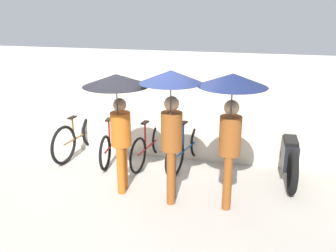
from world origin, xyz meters
name	(u,v)px	position (x,y,z in m)	size (l,w,h in m)	color
ground_plane	(121,201)	(0.00, 0.00, 0.00)	(30.00, 30.00, 0.00)	#9E998E
back_wall	(154,105)	(0.00, 1.96, 1.05)	(12.08, 0.12, 2.11)	beige
parked_bicycle_0	(79,136)	(-1.50, 1.62, 0.39)	(0.44, 1.77, 0.98)	black
parked_bicycle_1	(112,142)	(-0.75, 1.55, 0.35)	(0.44, 1.65, 1.05)	black
parked_bicycle_2	(149,144)	(0.00, 1.58, 0.36)	(0.44, 1.68, 1.10)	black
parked_bicycle_3	(187,147)	(0.75, 1.59, 0.38)	(0.56, 1.76, 1.10)	black
parked_bicycle_4	(227,151)	(1.50, 1.55, 0.39)	(0.44, 1.84, 1.10)	black
pedestrian_leading	(118,101)	(-0.08, 0.26, 1.56)	(1.00, 1.00, 1.97)	#B25619
pedestrian_center	(171,105)	(0.78, 0.14, 1.58)	(0.88, 0.88, 2.09)	brown
pedestrian_trailing	(231,106)	(1.63, 0.18, 1.61)	(0.95, 0.95, 2.07)	brown
motorcycle	(289,156)	(2.59, 1.55, 0.40)	(0.58, 1.98, 0.93)	black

